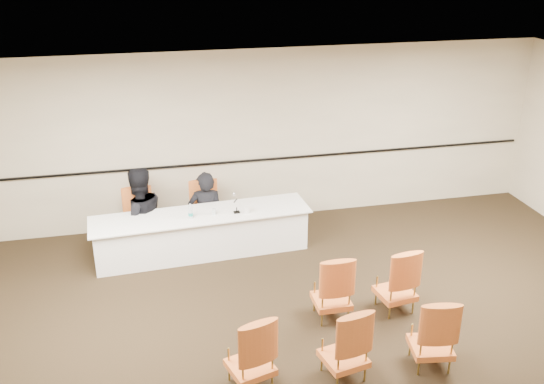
{
  "coord_description": "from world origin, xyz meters",
  "views": [
    {
      "loc": [
        -1.97,
        -5.68,
        4.69
      ],
      "look_at": [
        -0.1,
        2.6,
        1.07
      ],
      "focal_mm": 40.0,
      "sensor_mm": 36.0,
      "label": 1
    }
  ],
  "objects_px": {
    "water_bottle": "(190,211)",
    "aud_chair_front_right": "(396,279)",
    "aud_chair_back_right": "(432,331)",
    "aud_chair_back_left": "(250,350)",
    "panelist_main": "(206,217)",
    "coffee_cup": "(247,209)",
    "aud_chair_back_mid": "(344,342)",
    "panelist_main_chair": "(206,211)",
    "drinking_glass": "(214,212)",
    "panel_table": "(202,234)",
    "panelist_second": "(140,222)",
    "aud_chair_front_mid": "(332,286)",
    "panelist_second_chair": "(139,219)",
    "microphone": "(237,204)"
  },
  "relations": [
    {
      "from": "aud_chair_back_left",
      "to": "aud_chair_back_mid",
      "type": "relative_size",
      "value": 1.0
    },
    {
      "from": "aud_chair_back_mid",
      "to": "coffee_cup",
      "type": "bearing_deg",
      "value": 87.79
    },
    {
      "from": "microphone",
      "to": "water_bottle",
      "type": "bearing_deg",
      "value": 179.51
    },
    {
      "from": "aud_chair_front_mid",
      "to": "aud_chair_back_right",
      "type": "distance_m",
      "value": 1.45
    },
    {
      "from": "water_bottle",
      "to": "aud_chair_front_mid",
      "type": "distance_m",
      "value": 2.61
    },
    {
      "from": "coffee_cup",
      "to": "aud_chair_back_mid",
      "type": "bearing_deg",
      "value": -80.6
    },
    {
      "from": "microphone",
      "to": "aud_chair_front_mid",
      "type": "height_order",
      "value": "microphone"
    },
    {
      "from": "panelist_main",
      "to": "aud_chair_front_mid",
      "type": "distance_m",
      "value": 2.97
    },
    {
      "from": "coffee_cup",
      "to": "water_bottle",
      "type": "bearing_deg",
      "value": 179.34
    },
    {
      "from": "panelist_second_chair",
      "to": "coffee_cup",
      "type": "distance_m",
      "value": 1.78
    },
    {
      "from": "panel_table",
      "to": "aud_chair_front_right",
      "type": "distance_m",
      "value": 3.18
    },
    {
      "from": "panelist_main_chair",
      "to": "panelist_second_chair",
      "type": "xyz_separation_m",
      "value": [
        -1.08,
        -0.06,
        0.0
      ]
    },
    {
      "from": "aud_chair_front_right",
      "to": "aud_chair_back_right",
      "type": "height_order",
      "value": "same"
    },
    {
      "from": "aud_chair_front_right",
      "to": "aud_chair_back_mid",
      "type": "relative_size",
      "value": 1.0
    },
    {
      "from": "panelist_second",
      "to": "panelist_second_chair",
      "type": "relative_size",
      "value": 1.95
    },
    {
      "from": "aud_chair_back_right",
      "to": "microphone",
      "type": "bearing_deg",
      "value": 127.17
    },
    {
      "from": "aud_chair_back_mid",
      "to": "aud_chair_back_right",
      "type": "bearing_deg",
      "value": -13.25
    },
    {
      "from": "water_bottle",
      "to": "aud_chair_back_mid",
      "type": "xyz_separation_m",
      "value": [
        1.4,
        -3.17,
        -0.33
      ]
    },
    {
      "from": "panelist_main",
      "to": "aud_chair_back_left",
      "type": "xyz_separation_m",
      "value": [
        0.03,
        -3.73,
        0.11
      ]
    },
    {
      "from": "panelist_second",
      "to": "coffee_cup",
      "type": "xyz_separation_m",
      "value": [
        1.65,
        -0.59,
        0.33
      ]
    },
    {
      "from": "panel_table",
      "to": "aud_chair_back_right",
      "type": "relative_size",
      "value": 3.59
    },
    {
      "from": "aud_chair_back_right",
      "to": "panelist_main",
      "type": "bearing_deg",
      "value": 128.17
    },
    {
      "from": "aud_chair_back_left",
      "to": "panel_table",
      "type": "bearing_deg",
      "value": 76.76
    },
    {
      "from": "drinking_glass",
      "to": "coffee_cup",
      "type": "bearing_deg",
      "value": -6.18
    },
    {
      "from": "panelist_main_chair",
      "to": "panelist_main",
      "type": "bearing_deg",
      "value": 0.0
    },
    {
      "from": "coffee_cup",
      "to": "panelist_second",
      "type": "bearing_deg",
      "value": 160.2
    },
    {
      "from": "panelist_second",
      "to": "drinking_glass",
      "type": "xyz_separation_m",
      "value": [
        1.14,
        -0.54,
        0.31
      ]
    },
    {
      "from": "aud_chair_back_mid",
      "to": "aud_chair_front_mid",
      "type": "bearing_deg",
      "value": 67.3
    },
    {
      "from": "drinking_glass",
      "to": "panelist_second",
      "type": "bearing_deg",
      "value": 154.72
    },
    {
      "from": "drinking_glass",
      "to": "panel_table",
      "type": "bearing_deg",
      "value": 160.05
    },
    {
      "from": "drinking_glass",
      "to": "aud_chair_front_right",
      "type": "xyz_separation_m",
      "value": [
        2.15,
        -2.08,
        -0.26
      ]
    },
    {
      "from": "microphone",
      "to": "coffee_cup",
      "type": "xyz_separation_m",
      "value": [
        0.15,
        -0.05,
        -0.07
      ]
    },
    {
      "from": "water_bottle",
      "to": "aud_chair_front_right",
      "type": "bearing_deg",
      "value": -38.98
    },
    {
      "from": "panelist_main",
      "to": "aud_chair_front_mid",
      "type": "height_order",
      "value": "panelist_main"
    },
    {
      "from": "panelist_second_chair",
      "to": "aud_chair_back_left",
      "type": "relative_size",
      "value": 1.0
    },
    {
      "from": "panelist_main_chair",
      "to": "coffee_cup",
      "type": "bearing_deg",
      "value": -52.52
    },
    {
      "from": "panelist_second_chair",
      "to": "water_bottle",
      "type": "distance_m",
      "value": 1.03
    },
    {
      "from": "aud_chair_front_right",
      "to": "aud_chair_back_left",
      "type": "bearing_deg",
      "value": -162.25
    },
    {
      "from": "panel_table",
      "to": "aud_chair_front_mid",
      "type": "height_order",
      "value": "aud_chair_front_mid"
    },
    {
      "from": "panelist_main",
      "to": "drinking_glass",
      "type": "relative_size",
      "value": 16.06
    },
    {
      "from": "aud_chair_back_left",
      "to": "panelist_main",
      "type": "bearing_deg",
      "value": 74.25
    },
    {
      "from": "panelist_second_chair",
      "to": "aud_chair_back_mid",
      "type": "xyz_separation_m",
      "value": [
        2.17,
        -3.75,
        0.0
      ]
    },
    {
      "from": "panel_table",
      "to": "coffee_cup",
      "type": "xyz_separation_m",
      "value": [
        0.71,
        -0.13,
        0.41
      ]
    },
    {
      "from": "drinking_glass",
      "to": "aud_chair_front_right",
      "type": "bearing_deg",
      "value": -44.04
    },
    {
      "from": "panelist_second",
      "to": "microphone",
      "type": "distance_m",
      "value": 1.64
    },
    {
      "from": "aud_chair_back_mid",
      "to": "aud_chair_front_right",
      "type": "bearing_deg",
      "value": 33.88
    },
    {
      "from": "microphone",
      "to": "drinking_glass",
      "type": "xyz_separation_m",
      "value": [
        -0.36,
        0.01,
        -0.09
      ]
    },
    {
      "from": "panelist_main_chair",
      "to": "drinking_glass",
      "type": "relative_size",
      "value": 9.5
    },
    {
      "from": "aud_chair_back_mid",
      "to": "panel_table",
      "type": "bearing_deg",
      "value": 98.89
    },
    {
      "from": "water_bottle",
      "to": "drinking_glass",
      "type": "distance_m",
      "value": 0.37
    }
  ]
}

